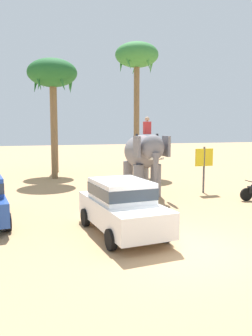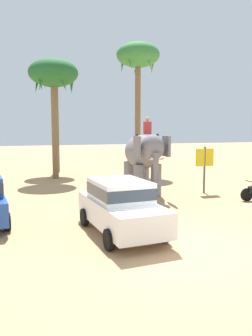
{
  "view_description": "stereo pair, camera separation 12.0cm",
  "coord_description": "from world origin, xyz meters",
  "px_view_note": "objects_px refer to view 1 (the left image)",
  "views": [
    {
      "loc": [
        -4.39,
        -7.97,
        3.33
      ],
      "look_at": [
        0.5,
        5.95,
        1.6
      ],
      "focal_mm": 36.24,
      "sensor_mm": 36.0,
      "label": 1
    },
    {
      "loc": [
        -4.28,
        -8.01,
        3.33
      ],
      "look_at": [
        0.5,
        5.95,
        1.6
      ],
      "focal_mm": 36.24,
      "sensor_mm": 36.0,
      "label": 2
    }
  ],
  "objects_px": {
    "palm_tree_behind_elephant": "(54,76)",
    "palm_tree_left_of_road": "(137,60)",
    "signboard_yellow": "(204,160)",
    "palm_tree_far_back": "(52,76)",
    "elephant_with_mahout": "(143,155)",
    "car_sedan_foreground": "(122,205)"
  },
  "relations": [
    {
      "from": "palm_tree_behind_elephant",
      "to": "signboard_yellow",
      "type": "bearing_deg",
      "value": -61.15
    },
    {
      "from": "elephant_with_mahout",
      "to": "signboard_yellow",
      "type": "distance_m",
      "value": 3.22
    },
    {
      "from": "elephant_with_mahout",
      "to": "palm_tree_left_of_road",
      "type": "distance_m",
      "value": 10.94
    },
    {
      "from": "palm_tree_behind_elephant",
      "to": "palm_tree_left_of_road",
      "type": "distance_m",
      "value": 6.29
    },
    {
      "from": "elephant_with_mahout",
      "to": "signboard_yellow",
      "type": "relative_size",
      "value": 1.64
    },
    {
      "from": "car_sedan_foreground",
      "to": "palm_tree_far_back",
      "type": "bearing_deg",
      "value": 91.92
    },
    {
      "from": "car_sedan_foreground",
      "to": "elephant_with_mahout",
      "type": "relative_size",
      "value": 1.07
    },
    {
      "from": "elephant_with_mahout",
      "to": "car_sedan_foreground",
      "type": "bearing_deg",
      "value": -118.14
    },
    {
      "from": "signboard_yellow",
      "to": "elephant_with_mahout",
      "type": "bearing_deg",
      "value": 168.78
    },
    {
      "from": "car_sedan_foreground",
      "to": "palm_tree_far_back",
      "type": "xyz_separation_m",
      "value": [
        -0.43,
        12.75,
        5.76
      ]
    },
    {
      "from": "elephant_with_mahout",
      "to": "palm_tree_behind_elephant",
      "type": "bearing_deg",
      "value": 105.77
    },
    {
      "from": "palm_tree_behind_elephant",
      "to": "elephant_with_mahout",
      "type": "bearing_deg",
      "value": -74.23
    },
    {
      "from": "signboard_yellow",
      "to": "car_sedan_foreground",
      "type": "bearing_deg",
      "value": -140.67
    },
    {
      "from": "palm_tree_far_back",
      "to": "elephant_with_mahout",
      "type": "bearing_deg",
      "value": -63.78
    },
    {
      "from": "palm_tree_behind_elephant",
      "to": "palm_tree_left_of_road",
      "type": "xyz_separation_m",
      "value": [
        5.83,
        -2.03,
        1.2
      ]
    },
    {
      "from": "elephant_with_mahout",
      "to": "palm_tree_left_of_road",
      "type": "relative_size",
      "value": 0.41
    },
    {
      "from": "car_sedan_foreground",
      "to": "palm_tree_behind_elephant",
      "type": "relative_size",
      "value": 0.5
    },
    {
      "from": "signboard_yellow",
      "to": "palm_tree_far_back",
      "type": "bearing_deg",
      "value": 130.76
    },
    {
      "from": "car_sedan_foreground",
      "to": "elephant_with_mahout",
      "type": "height_order",
      "value": "elephant_with_mahout"
    },
    {
      "from": "palm_tree_far_back",
      "to": "signboard_yellow",
      "type": "xyz_separation_m",
      "value": [
        6.62,
        -7.68,
        -5.0
      ]
    },
    {
      "from": "palm_tree_left_of_road",
      "to": "palm_tree_far_back",
      "type": "relative_size",
      "value": 1.23
    },
    {
      "from": "palm_tree_behind_elephant",
      "to": "signboard_yellow",
      "type": "distance_m",
      "value": 13.75
    }
  ]
}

